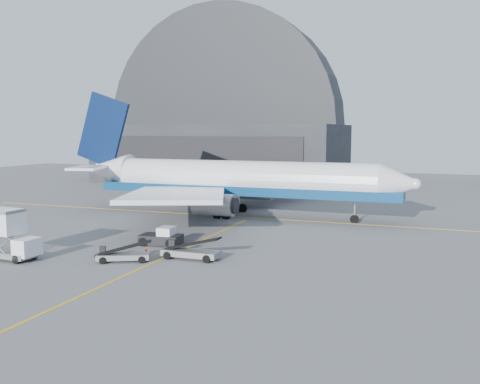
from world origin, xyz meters
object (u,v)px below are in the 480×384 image
at_px(pushback_tug, 162,238).
at_px(belt_loader_a, 123,255).
at_px(airliner, 230,180).
at_px(catering_truck, 5,235).
at_px(belt_loader_b, 190,252).

relative_size(pushback_tug, belt_loader_a, 0.89).
xyz_separation_m(airliner, belt_loader_a, (0.64, -25.84, -4.03)).
height_order(airliner, catering_truck, airliner).
bearing_deg(catering_truck, airliner, 75.54).
xyz_separation_m(catering_truck, pushback_tug, (9.71, 9.60, -1.35)).
height_order(pushback_tug, belt_loader_a, belt_loader_a).
distance_m(catering_truck, belt_loader_b, 15.76).
bearing_deg(belt_loader_a, catering_truck, 169.51).
bearing_deg(belt_loader_b, belt_loader_a, -150.54).
distance_m(catering_truck, belt_loader_a, 10.29).
distance_m(pushback_tug, belt_loader_a, 6.93).
distance_m(airliner, catering_truck, 30.06).
bearing_deg(airliner, pushback_tug, -88.43).
bearing_deg(belt_loader_b, catering_truck, -160.03).
xyz_separation_m(airliner, pushback_tug, (0.52, -18.91, -3.89)).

